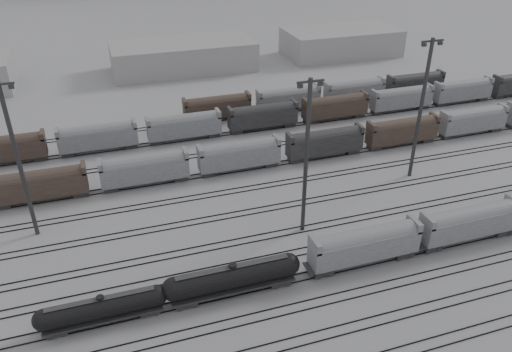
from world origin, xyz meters
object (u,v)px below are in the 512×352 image
object	(u,v)px
tank_car_a	(102,308)
hopper_car_a	(365,243)
light_mast_c	(306,155)
hopper_car_b	(470,221)
tank_car_b	(233,277)

from	to	relation	value
tank_car_a	hopper_car_a	size ratio (longest dim) A/B	0.99
tank_car_a	light_mast_c	distance (m)	32.94
hopper_car_a	hopper_car_b	distance (m)	16.95
tank_car_a	light_mast_c	bearing A→B (deg)	18.72
tank_car_b	hopper_car_b	size ratio (longest dim) A/B	1.15
hopper_car_b	light_mast_c	distance (m)	25.57
tank_car_b	light_mast_c	bearing A→B (deg)	36.15
tank_car_b	hopper_car_a	distance (m)	18.45
tank_car_b	light_mast_c	size ratio (longest dim) A/B	0.75
tank_car_a	hopper_car_a	world-z (taller)	hopper_car_a
tank_car_a	hopper_car_a	distance (m)	34.33
light_mast_c	tank_car_a	bearing A→B (deg)	-161.28
tank_car_a	hopper_car_b	world-z (taller)	hopper_car_b
hopper_car_a	light_mast_c	xyz separation A→B (m)	(-4.70, 10.03, 9.16)
tank_car_a	tank_car_b	bearing A→B (deg)	0.00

